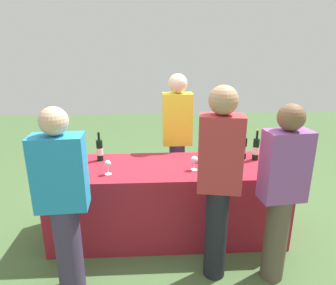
% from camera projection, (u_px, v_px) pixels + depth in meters
% --- Properties ---
extents(ground_plane, '(12.00, 12.00, 0.00)m').
position_uv_depth(ground_plane, '(168.00, 232.00, 3.32)').
color(ground_plane, '#476638').
extents(tasting_table, '(2.38, 0.78, 0.79)m').
position_uv_depth(tasting_table, '(168.00, 200.00, 3.20)').
color(tasting_table, maroon).
rests_on(tasting_table, ground_plane).
extents(wine_bottle_0, '(0.07, 0.07, 0.31)m').
position_uv_depth(wine_bottle_0, '(100.00, 150.00, 3.18)').
color(wine_bottle_0, black).
rests_on(wine_bottle_0, tasting_table).
extents(wine_bottle_1, '(0.07, 0.07, 0.31)m').
position_uv_depth(wine_bottle_1, '(209.00, 151.00, 3.18)').
color(wine_bottle_1, black).
rests_on(wine_bottle_1, tasting_table).
extents(wine_bottle_2, '(0.07, 0.07, 0.33)m').
position_uv_depth(wine_bottle_2, '(243.00, 148.00, 3.24)').
color(wine_bottle_2, black).
rests_on(wine_bottle_2, tasting_table).
extents(wine_bottle_3, '(0.07, 0.07, 0.34)m').
position_uv_depth(wine_bottle_3, '(256.00, 149.00, 3.20)').
color(wine_bottle_3, black).
rests_on(wine_bottle_3, tasting_table).
extents(wine_glass_0, '(0.07, 0.07, 0.14)m').
position_uv_depth(wine_glass_0, '(108.00, 164.00, 2.84)').
color(wine_glass_0, silver).
rests_on(wine_glass_0, tasting_table).
extents(wine_glass_1, '(0.07, 0.07, 0.14)m').
position_uv_depth(wine_glass_1, '(194.00, 160.00, 2.94)').
color(wine_glass_1, silver).
rests_on(wine_glass_1, tasting_table).
extents(wine_glass_2, '(0.07, 0.07, 0.14)m').
position_uv_depth(wine_glass_2, '(223.00, 159.00, 2.96)').
color(wine_glass_2, silver).
rests_on(wine_glass_2, tasting_table).
extents(server_pouring, '(0.35, 0.22, 1.66)m').
position_uv_depth(server_pouring, '(177.00, 136.00, 3.61)').
color(server_pouring, '#3F3351').
rests_on(server_pouring, ground_plane).
extents(guest_0, '(0.40, 0.23, 1.56)m').
position_uv_depth(guest_0, '(63.00, 199.00, 2.30)').
color(guest_0, '#3F3351').
rests_on(guest_0, ground_plane).
extents(guest_1, '(0.38, 0.25, 1.69)m').
position_uv_depth(guest_1, '(219.00, 178.00, 2.43)').
color(guest_1, black).
rests_on(guest_1, ground_plane).
extents(guest_2, '(0.37, 0.23, 1.56)m').
position_uv_depth(guest_2, '(282.00, 190.00, 2.42)').
color(guest_2, brown).
rests_on(guest_2, ground_plane).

